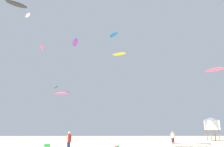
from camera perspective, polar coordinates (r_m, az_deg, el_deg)
name	(u,v)px	position (r m, az deg, el deg)	size (l,w,h in m)	color
person_foreground	(69,140)	(19.29, -11.61, -17.27)	(0.39, 0.55, 1.73)	navy
person_midground	(173,137)	(30.57, 16.10, -16.13)	(0.50, 0.38, 1.70)	black
kite_grounded_far	(191,145)	(25.43, 20.65, -17.77)	(4.49, 2.11, 0.55)	white
lifeguard_tower	(212,123)	(43.65, 25.37, -12.11)	(2.30, 2.30, 4.15)	#8C704C
cooler_box	(47,145)	(26.44, -17.17, -18.11)	(0.56, 0.36, 0.32)	green
kite_aloft_0	(17,4)	(41.18, -24.44, 16.72)	(3.49, 2.90, 0.63)	#2D2D33
kite_aloft_1	(56,87)	(46.67, -14.92, -3.62)	(1.65, 2.17, 0.52)	#2D2D33
kite_aloft_2	(114,35)	(60.15, 0.44, 10.47)	(2.90, 3.94, 0.72)	blue
kite_aloft_3	(61,93)	(56.30, -13.62, -5.23)	(4.53, 2.48, 0.55)	#E5598C
kite_aloft_5	(119,54)	(40.78, 1.98, 5.31)	(2.83, 1.93, 0.46)	yellow
kite_aloft_6	(214,70)	(41.82, 25.95, 0.89)	(3.21, 3.42, 0.56)	#E5598C
kite_aloft_7	(28,15)	(46.20, -21.86, 14.46)	(1.95, 2.19, 0.43)	white
kite_aloft_8	(42,47)	(47.40, -18.48, 6.73)	(1.42, 2.73, 0.44)	#E5598C
kite_aloft_9	(75,42)	(45.98, -9.96, 8.33)	(1.87, 4.26, 0.85)	purple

